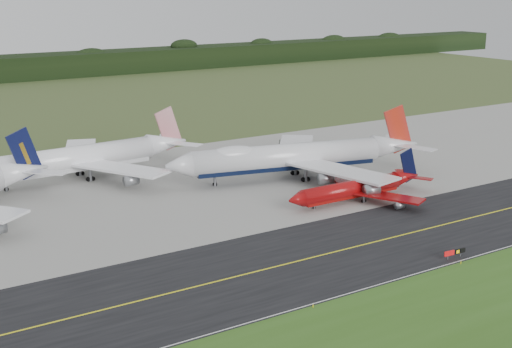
% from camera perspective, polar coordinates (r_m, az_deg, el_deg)
% --- Properties ---
extents(ground, '(600.00, 600.00, 0.00)m').
position_cam_1_polar(ground, '(140.31, 7.66, -5.11)').
color(ground, '#404F25').
rests_on(ground, ground).
extents(grass_verge, '(400.00, 30.00, 0.01)m').
position_cam_1_polar(grass_verge, '(117.94, 18.80, -9.84)').
color(grass_verge, '#325A1A').
rests_on(grass_verge, ground).
extents(taxiway, '(400.00, 32.00, 0.02)m').
position_cam_1_polar(taxiway, '(137.49, 8.74, -5.58)').
color(taxiway, black).
rests_on(taxiway, ground).
extents(apron, '(400.00, 78.00, 0.01)m').
position_cam_1_polar(apron, '(180.26, -2.79, -0.42)').
color(apron, gray).
rests_on(apron, ground).
extents(taxiway_centreline, '(400.00, 0.40, 0.00)m').
position_cam_1_polar(taxiway_centreline, '(137.48, 8.74, -5.57)').
color(taxiway_centreline, yellow).
rests_on(taxiway_centreline, taxiway).
extents(taxiway_edge_line, '(400.00, 0.25, 0.00)m').
position_cam_1_polar(taxiway_edge_line, '(127.14, 13.36, -7.56)').
color(taxiway_edge_line, silver).
rests_on(taxiway_edge_line, taxiway).
extents(horizon_treeline, '(700.00, 25.00, 12.00)m').
position_cam_1_polar(horizon_treeline, '(385.89, -19.65, 7.85)').
color(horizon_treeline, black).
rests_on(horizon_treeline, ground).
extents(jet_ba_747, '(68.02, 55.42, 17.24)m').
position_cam_1_polar(jet_ba_747, '(179.47, 3.15, 1.43)').
color(jet_ba_747, silver).
rests_on(jet_ba_747, ground).
extents(jet_red_737, '(37.84, 30.99, 10.25)m').
position_cam_1_polar(jet_red_737, '(163.72, 8.15, -1.14)').
color(jet_red_737, maroon).
rests_on(jet_red_737, ground).
extents(jet_star_tail, '(60.47, 50.52, 15.95)m').
position_cam_1_polar(jet_star_tail, '(184.77, -13.66, 1.25)').
color(jet_star_tail, white).
rests_on(jet_star_tail, ground).
extents(taxiway_sign, '(4.82, 0.60, 1.61)m').
position_cam_1_polar(taxiway_sign, '(133.84, 15.62, -6.05)').
color(taxiway_sign, slate).
rests_on(taxiway_sign, ground).
extents(edge_marker_left, '(0.16, 0.16, 0.50)m').
position_cam_1_polar(edge_marker_left, '(111.07, 4.58, -10.48)').
color(edge_marker_left, yellow).
rests_on(edge_marker_left, ground).
extents(edge_marker_center, '(0.16, 0.16, 0.50)m').
position_cam_1_polar(edge_marker_center, '(131.86, 16.07, -6.82)').
color(edge_marker_center, yellow).
rests_on(edge_marker_center, ground).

